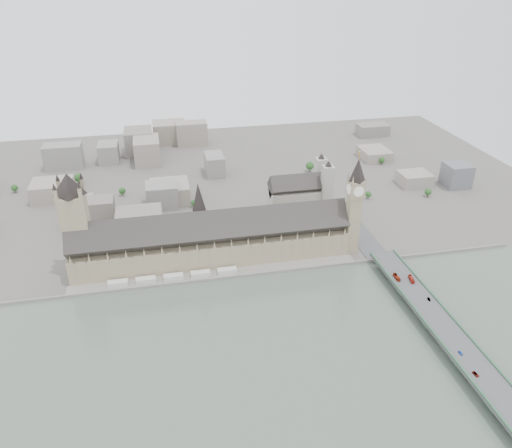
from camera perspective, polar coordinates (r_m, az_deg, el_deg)
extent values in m
plane|color=#595651|center=(478.09, -4.63, -5.41)|extent=(900.00, 900.00, 0.00)
plane|color=#4D5B50|center=(353.33, -0.80, -20.04)|extent=(600.00, 600.00, 0.00)
cube|color=gray|center=(464.87, -4.39, -6.26)|extent=(600.00, 1.50, 3.00)
cube|color=gray|center=(471.32, -4.51, -5.80)|extent=(270.00, 15.00, 2.00)
cube|color=silver|center=(470.31, -15.53, -6.52)|extent=(18.00, 7.00, 4.00)
cube|color=silver|center=(468.51, -12.48, -6.25)|extent=(18.00, 7.00, 4.00)
cube|color=silver|center=(468.05, -9.41, -5.96)|extent=(18.00, 7.00, 4.00)
cube|color=silver|center=(468.92, -6.36, -5.66)|extent=(18.00, 7.00, 4.00)
cube|color=silver|center=(471.11, -3.33, -5.33)|extent=(18.00, 7.00, 4.00)
cube|color=gray|center=(488.28, -5.00, -2.91)|extent=(265.00, 40.00, 25.00)
cube|color=#2A2725|center=(477.09, -5.11, -0.59)|extent=(265.00, 40.73, 40.73)
cube|color=gray|center=(500.76, 10.94, -0.08)|extent=(12.00, 12.00, 62.00)
cube|color=gray|center=(483.92, 11.35, 3.99)|extent=(14.00, 14.00, 16.00)
cylinder|color=white|center=(486.67, 12.14, 4.05)|extent=(0.60, 10.00, 10.00)
cylinder|color=white|center=(481.27, 10.56, 3.93)|extent=(0.60, 10.00, 10.00)
cylinder|color=white|center=(489.96, 11.04, 4.33)|extent=(10.00, 0.60, 10.00)
cylinder|color=white|center=(477.92, 11.67, 3.64)|extent=(10.00, 0.60, 10.00)
cone|color=black|center=(476.66, 11.56, 6.08)|extent=(17.00, 17.00, 22.00)
cylinder|color=gold|center=(471.73, 11.72, 7.65)|extent=(1.00, 1.00, 6.00)
sphere|color=gold|center=(470.56, 11.77, 8.05)|extent=(2.00, 2.00, 2.00)
cone|color=gray|center=(487.24, 11.91, 5.64)|extent=(2.40, 2.40, 8.00)
cone|color=gray|center=(482.37, 10.48, 5.55)|extent=(2.40, 2.40, 8.00)
cone|color=gray|center=(476.32, 12.50, 5.05)|extent=(2.40, 2.40, 8.00)
cone|color=gray|center=(471.33, 11.05, 4.95)|extent=(2.40, 2.40, 8.00)
cube|color=gray|center=(484.39, -19.69, -1.13)|extent=(23.00, 23.00, 80.00)
cone|color=black|center=(463.50, -20.67, 4.28)|extent=(30.00, 30.00, 20.00)
cylinder|color=gray|center=(477.84, -6.43, 0.47)|extent=(12.00, 12.00, 20.00)
cone|color=black|center=(467.27, -6.59, 3.07)|extent=(13.00, 13.00, 28.00)
cube|color=#474749|center=(452.26, 17.97, -8.29)|extent=(25.00, 325.00, 10.25)
cube|color=#A09D90|center=(569.69, 4.52, 2.40)|extent=(60.00, 28.00, 34.00)
cube|color=#2A2725|center=(560.54, 4.61, 4.42)|extent=(60.00, 28.28, 28.28)
cube|color=#A09D90|center=(583.00, 7.29, 4.49)|extent=(12.00, 12.00, 64.00)
cube|color=#A09D90|center=(562.39, 8.06, 3.53)|extent=(12.00, 12.00, 64.00)
imported|color=#AB2E13|center=(464.77, 15.78, -5.86)|extent=(2.76, 11.07, 3.07)
imported|color=red|center=(465.82, 17.34, -6.02)|extent=(4.85, 11.71, 3.18)
imported|color=#1B4CB4|center=(400.84, 22.34, -13.47)|extent=(1.86, 4.37, 1.47)
imported|color=gray|center=(446.48, 19.16, -8.11)|extent=(2.30, 4.53, 1.42)
imported|color=gray|center=(388.01, 23.81, -15.42)|extent=(2.81, 5.35, 1.43)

